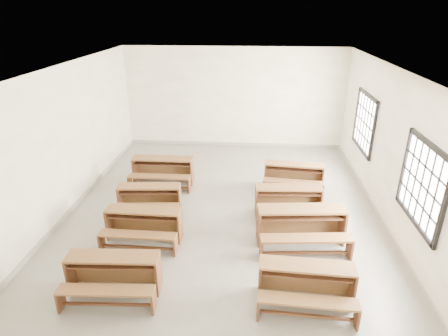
# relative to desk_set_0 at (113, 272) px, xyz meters

# --- Properties ---
(room) EXTENTS (8.50, 8.50, 3.20)m
(room) POSITION_rel_desk_set_0_xyz_m (1.66, 2.93, 1.75)
(room) COLOR gray
(room) RESTS_ON ground
(desk_set_0) EXTENTS (1.52, 0.84, 0.67)m
(desk_set_0) POSITION_rel_desk_set_0_xyz_m (0.00, 0.00, 0.00)
(desk_set_0) COLOR brown
(desk_set_0) RESTS_ON ground
(desk_set_1) EXTENTS (1.50, 0.80, 0.67)m
(desk_set_1) POSITION_rel_desk_set_0_xyz_m (0.08, 1.50, -0.00)
(desk_set_1) COLOR brown
(desk_set_1) RESTS_ON ground
(desk_set_2) EXTENTS (1.46, 0.84, 0.63)m
(desk_set_2) POSITION_rel_desk_set_0_xyz_m (-0.10, 2.61, -0.02)
(desk_set_2) COLOR brown
(desk_set_2) RESTS_ON ground
(desk_set_3) EXTENTS (1.57, 0.82, 0.71)m
(desk_set_3) POSITION_rel_desk_set_0_xyz_m (-0.13, 4.09, 0.02)
(desk_set_3) COLOR brown
(desk_set_3) RESTS_ON ground
(desk_set_4) EXTENTS (1.52, 0.84, 0.67)m
(desk_set_4) POSITION_rel_desk_set_0_xyz_m (3.08, 0.01, -0.00)
(desk_set_4) COLOR brown
(desk_set_4) RESTS_ON ground
(desk_set_5) EXTENTS (1.77, 1.04, 0.76)m
(desk_set_5) POSITION_rel_desk_set_0_xyz_m (3.18, 1.61, 0.05)
(desk_set_5) COLOR brown
(desk_set_5) RESTS_ON ground
(desk_set_6) EXTENTS (1.51, 0.85, 0.66)m
(desk_set_6) POSITION_rel_desk_set_0_xyz_m (3.03, 2.73, -0.00)
(desk_set_6) COLOR brown
(desk_set_6) RESTS_ON ground
(desk_set_7) EXTENTS (1.54, 0.91, 0.66)m
(desk_set_7) POSITION_rel_desk_set_0_xyz_m (3.26, 4.06, -0.00)
(desk_set_7) COLOR brown
(desk_set_7) RESTS_ON ground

